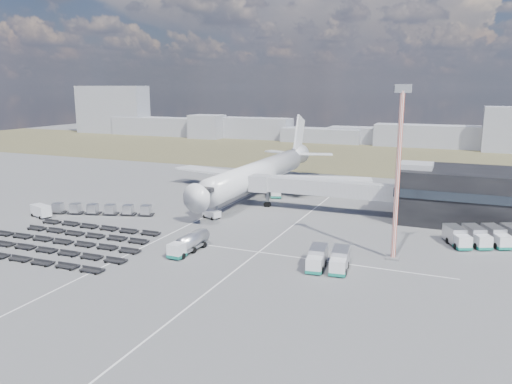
% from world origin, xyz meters
% --- Properties ---
extents(ground, '(420.00, 420.00, 0.00)m').
position_xyz_m(ground, '(0.00, 0.00, 0.00)').
color(ground, '#565659').
rests_on(ground, ground).
extents(grass_strip, '(420.00, 90.00, 0.01)m').
position_xyz_m(grass_strip, '(0.00, 110.00, 0.01)').
color(grass_strip, brown).
rests_on(grass_strip, ground).
extents(lane_markings, '(47.12, 110.00, 0.01)m').
position_xyz_m(lane_markings, '(9.77, 3.00, 0.01)').
color(lane_markings, silver).
rests_on(lane_markings, ground).
extents(terminal, '(30.40, 16.40, 11.00)m').
position_xyz_m(terminal, '(47.77, 23.96, 5.25)').
color(terminal, black).
rests_on(terminal, ground).
extents(jet_bridge, '(30.30, 3.80, 7.05)m').
position_xyz_m(jet_bridge, '(15.90, 20.42, 5.05)').
color(jet_bridge, '#939399').
rests_on(jet_bridge, ground).
extents(airliner, '(51.59, 64.53, 17.62)m').
position_xyz_m(airliner, '(0.00, 32.38, 5.29)').
color(airliner, silver).
rests_on(airliner, ground).
extents(skyline, '(296.20, 24.99, 25.79)m').
position_xyz_m(skyline, '(-18.07, 149.82, 7.32)').
color(skyline, gray).
rests_on(skyline, ground).
extents(fuel_tanker, '(2.66, 8.94, 2.86)m').
position_xyz_m(fuel_tanker, '(6.01, -12.13, 1.43)').
color(fuel_tanker, silver).
rests_on(fuel_tanker, ground).
extents(pushback_tug, '(3.96, 3.11, 1.55)m').
position_xyz_m(pushback_tug, '(-0.28, 7.31, 0.77)').
color(pushback_tug, silver).
rests_on(pushback_tug, ground).
extents(utility_van, '(5.00, 3.37, 2.42)m').
position_xyz_m(utility_van, '(-31.62, -4.92, 1.21)').
color(utility_van, silver).
rests_on(utility_van, ground).
extents(catering_truck, '(4.30, 6.30, 2.68)m').
position_xyz_m(catering_truck, '(4.33, 30.73, 1.37)').
color(catering_truck, silver).
rests_on(catering_truck, ground).
extents(service_trucks_near, '(6.16, 7.10, 2.62)m').
position_xyz_m(service_trucks_near, '(27.78, -10.90, 1.42)').
color(service_trucks_near, silver).
rests_on(service_trucks_near, ground).
extents(service_trucks_far, '(13.62, 10.98, 2.66)m').
position_xyz_m(service_trucks_far, '(48.57, 9.58, 1.44)').
color(service_trucks_far, silver).
rests_on(service_trucks_far, ground).
extents(uld_row, '(20.85, 7.93, 1.93)m').
position_xyz_m(uld_row, '(-21.86, 1.20, 1.15)').
color(uld_row, black).
rests_on(uld_row, ground).
extents(baggage_dollies, '(30.47, 20.62, 0.77)m').
position_xyz_m(baggage_dollies, '(-15.22, -16.58, 0.39)').
color(baggage_dollies, black).
rests_on(baggage_dollies, ground).
extents(floodlight_mast, '(2.42, 1.97, 25.47)m').
position_xyz_m(floodlight_mast, '(35.60, -3.01, 12.76)').
color(floodlight_mast, red).
rests_on(floodlight_mast, ground).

